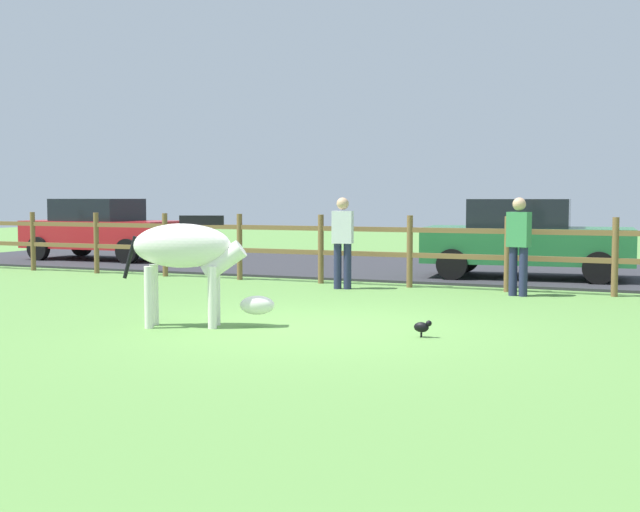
{
  "coord_description": "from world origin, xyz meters",
  "views": [
    {
      "loc": [
        4.19,
        -9.47,
        1.63
      ],
      "look_at": [
        -0.54,
        1.28,
        0.81
      ],
      "focal_mm": 46.61,
      "sensor_mm": 36.0,
      "label": 1
    }
  ],
  "objects_px": {
    "zebra": "(189,254)",
    "parked_car_red": "(101,229)",
    "visitor_right_of_tree": "(343,239)",
    "parked_car_green": "(525,238)",
    "visitor_left_of_tree": "(519,242)",
    "crow_on_grass": "(422,327)"
  },
  "relations": [
    {
      "from": "parked_car_green",
      "to": "zebra",
      "type": "bearing_deg",
      "value": -110.1
    },
    {
      "from": "zebra",
      "to": "parked_car_green",
      "type": "bearing_deg",
      "value": 69.9
    },
    {
      "from": "visitor_right_of_tree",
      "to": "parked_car_green",
      "type": "bearing_deg",
      "value": 47.09
    },
    {
      "from": "parked_car_red",
      "to": "visitor_left_of_tree",
      "type": "distance_m",
      "value": 11.69
    },
    {
      "from": "visitor_left_of_tree",
      "to": "crow_on_grass",
      "type": "bearing_deg",
      "value": -93.36
    },
    {
      "from": "parked_car_red",
      "to": "parked_car_green",
      "type": "height_order",
      "value": "same"
    },
    {
      "from": "parked_car_green",
      "to": "crow_on_grass",
      "type": "bearing_deg",
      "value": -89.25
    },
    {
      "from": "crow_on_grass",
      "to": "visitor_left_of_tree",
      "type": "distance_m",
      "value": 4.68
    },
    {
      "from": "parked_car_red",
      "to": "parked_car_green",
      "type": "xyz_separation_m",
      "value": [
        10.83,
        -0.59,
        0.0
      ]
    },
    {
      "from": "zebra",
      "to": "parked_car_green",
      "type": "distance_m",
      "value": 8.27
    },
    {
      "from": "visitor_right_of_tree",
      "to": "visitor_left_of_tree",
      "type": "bearing_deg",
      "value": 3.14
    },
    {
      "from": "crow_on_grass",
      "to": "parked_car_green",
      "type": "distance_m",
      "value": 7.39
    },
    {
      "from": "zebra",
      "to": "parked_car_green",
      "type": "xyz_separation_m",
      "value": [
        2.84,
        7.76,
        -0.08
      ]
    },
    {
      "from": "zebra",
      "to": "parked_car_red",
      "type": "xyz_separation_m",
      "value": [
        -7.99,
        8.35,
        -0.08
      ]
    },
    {
      "from": "zebra",
      "to": "visitor_left_of_tree",
      "type": "distance_m",
      "value": 5.95
    },
    {
      "from": "crow_on_grass",
      "to": "parked_car_red",
      "type": "height_order",
      "value": "parked_car_red"
    },
    {
      "from": "crow_on_grass",
      "to": "visitor_left_of_tree",
      "type": "xyz_separation_m",
      "value": [
        0.27,
        4.6,
        0.78
      ]
    },
    {
      "from": "crow_on_grass",
      "to": "parked_car_green",
      "type": "height_order",
      "value": "parked_car_green"
    },
    {
      "from": "zebra",
      "to": "visitor_right_of_tree",
      "type": "xyz_separation_m",
      "value": [
        0.12,
        4.84,
        -0.02
      ]
    },
    {
      "from": "visitor_right_of_tree",
      "to": "parked_car_red",
      "type": "bearing_deg",
      "value": 156.62
    },
    {
      "from": "parked_car_green",
      "to": "parked_car_red",
      "type": "bearing_deg",
      "value": 176.9
    },
    {
      "from": "zebra",
      "to": "visitor_left_of_tree",
      "type": "height_order",
      "value": "visitor_left_of_tree"
    }
  ]
}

